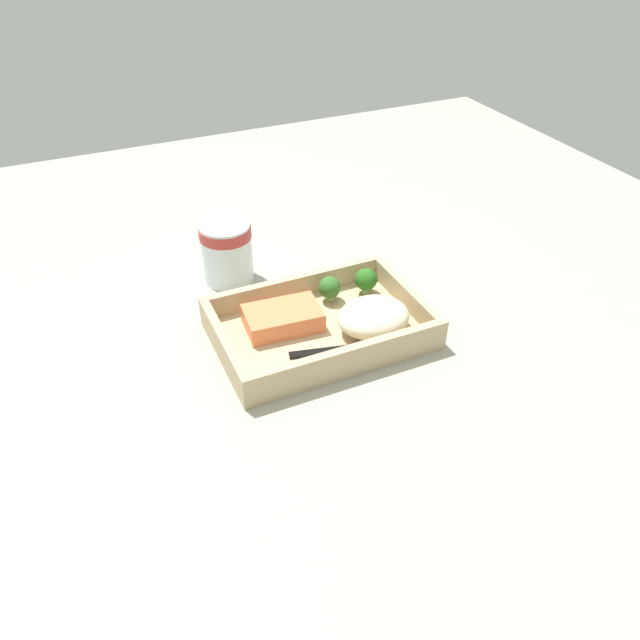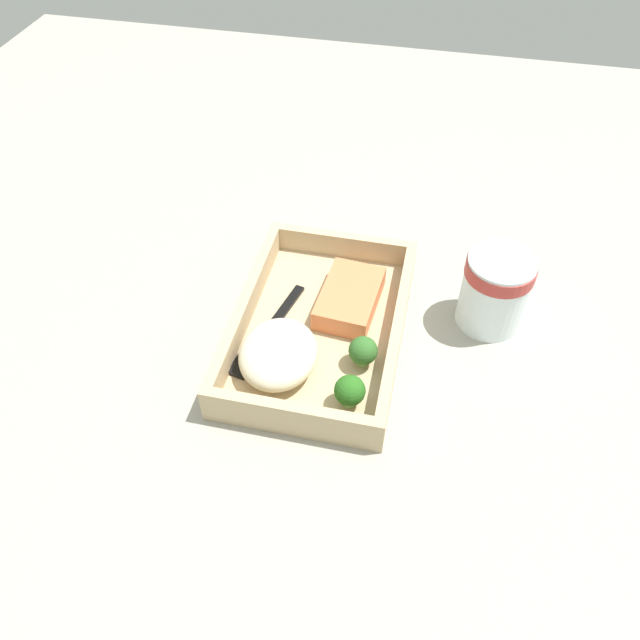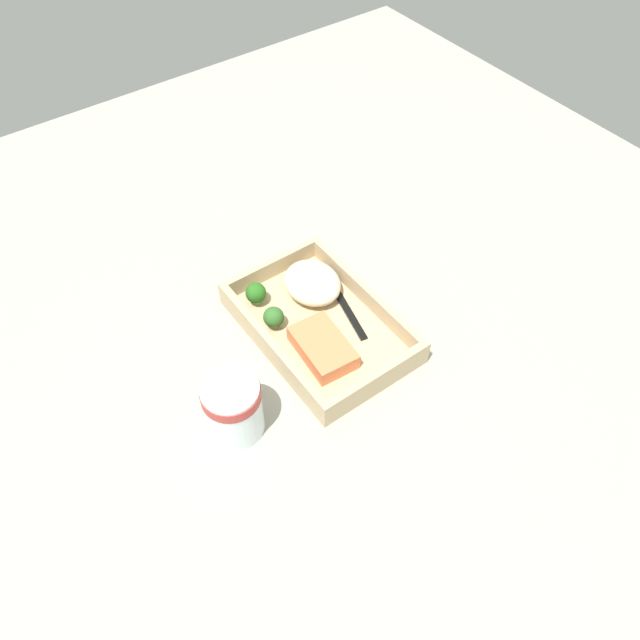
# 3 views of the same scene
# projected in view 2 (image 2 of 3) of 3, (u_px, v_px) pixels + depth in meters

# --- Properties ---
(ground_plane) EXTENTS (1.60, 1.60, 0.02)m
(ground_plane) POSITION_uv_depth(u_px,v_px,m) (320.00, 341.00, 0.74)
(ground_plane) COLOR #9E9B8D
(takeout_tray) EXTENTS (0.28, 0.19, 0.01)m
(takeout_tray) POSITION_uv_depth(u_px,v_px,m) (320.00, 332.00, 0.72)
(takeout_tray) COLOR tan
(takeout_tray) RESTS_ON ground_plane
(tray_rim) EXTENTS (0.28, 0.19, 0.03)m
(tray_rim) POSITION_uv_depth(u_px,v_px,m) (320.00, 319.00, 0.71)
(tray_rim) COLOR tan
(tray_rim) RESTS_ON takeout_tray
(salmon_fillet) EXTENTS (0.11, 0.07, 0.03)m
(salmon_fillet) POSITION_uv_depth(u_px,v_px,m) (350.00, 298.00, 0.73)
(salmon_fillet) COLOR #EA7B4B
(salmon_fillet) RESTS_ON takeout_tray
(mashed_potatoes) EXTENTS (0.10, 0.08, 0.04)m
(mashed_potatoes) POSITION_uv_depth(u_px,v_px,m) (278.00, 354.00, 0.67)
(mashed_potatoes) COLOR beige
(mashed_potatoes) RESTS_ON takeout_tray
(broccoli_floret_1) EXTENTS (0.03, 0.03, 0.04)m
(broccoli_floret_1) POSITION_uv_depth(u_px,v_px,m) (350.00, 391.00, 0.63)
(broccoli_floret_1) COLOR #7DA961
(broccoli_floret_1) RESTS_ON takeout_tray
(broccoli_floret_2) EXTENTS (0.03, 0.03, 0.04)m
(broccoli_floret_2) POSITION_uv_depth(u_px,v_px,m) (363.00, 351.00, 0.67)
(broccoli_floret_2) COLOR #85A259
(broccoli_floret_2) RESTS_ON takeout_tray
(fork) EXTENTS (0.16, 0.05, 0.00)m
(fork) POSITION_uv_depth(u_px,v_px,m) (266.00, 334.00, 0.71)
(fork) COLOR black
(fork) RESTS_ON takeout_tray
(paper_cup) EXTENTS (0.08, 0.08, 0.09)m
(paper_cup) POSITION_uv_depth(u_px,v_px,m) (495.00, 288.00, 0.71)
(paper_cup) COLOR white
(paper_cup) RESTS_ON ground_plane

